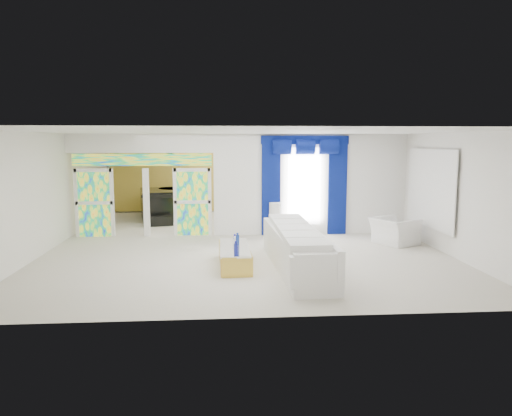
{
  "coord_description": "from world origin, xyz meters",
  "views": [
    {
      "loc": [
        -0.61,
        -13.33,
        2.76
      ],
      "look_at": [
        0.3,
        -1.2,
        1.1
      ],
      "focal_mm": 33.96,
      "sensor_mm": 36.0,
      "label": 1
    }
  ],
  "objects": [
    {
      "name": "grand_piano",
      "position": [
        -2.65,
        4.33,
        0.53
      ],
      "size": [
        1.96,
        2.35,
        1.05
      ],
      "primitive_type": "cube",
      "rotation": [
        0.0,
        0.0,
        0.19
      ],
      "color": "black",
      "rests_on": "ground"
    },
    {
      "name": "decanters",
      "position": [
        -0.27,
        -2.79,
        0.52
      ],
      "size": [
        0.14,
        1.12,
        0.27
      ],
      "color": "navy",
      "rests_on": "coffee_table"
    },
    {
      "name": "wall_mirror",
      "position": [
        4.94,
        -1.0,
        1.55
      ],
      "size": [
        0.04,
        2.7,
        1.9
      ],
      "primitive_type": "cube",
      "color": "white",
      "rests_on": "ground"
    },
    {
      "name": "stained_panel_left",
      "position": [
        -4.28,
        1.0,
        1.0
      ],
      "size": [
        0.95,
        0.04,
        2.0
      ],
      "primitive_type": "cube",
      "color": "#994C3F",
      "rests_on": "ground"
    },
    {
      "name": "armchair",
      "position": [
        4.12,
        -0.7,
        0.35
      ],
      "size": [
        1.33,
        1.4,
        0.71
      ],
      "primitive_type": "imported",
      "rotation": [
        0.0,
        0.0,
        2.02
      ],
      "color": "silver",
      "rests_on": "ground"
    },
    {
      "name": "tv_console",
      "position": [
        -4.47,
        2.8,
        0.37
      ],
      "size": [
        0.55,
        0.51,
        0.73
      ],
      "primitive_type": "cube",
      "rotation": [
        0.0,
        0.0,
        -0.1
      ],
      "color": "#A58152",
      "rests_on": "ground"
    },
    {
      "name": "piano_bench",
      "position": [
        -2.65,
        2.73,
        0.15
      ],
      "size": [
        0.98,
        0.53,
        0.31
      ],
      "primitive_type": "cube",
      "rotation": [
        0.0,
        0.0,
        0.19
      ],
      "color": "black",
      "rests_on": "ground"
    },
    {
      "name": "coffee_table",
      "position": [
        -0.3,
        -2.75,
        0.21
      ],
      "size": [
        0.71,
        1.94,
        0.43
      ],
      "primitive_type": "cube",
      "rotation": [
        0.0,
        0.0,
        0.04
      ],
      "color": "gold",
      "rests_on": "ground"
    },
    {
      "name": "stained_panel_right",
      "position": [
        -1.42,
        1.0,
        1.0
      ],
      "size": [
        0.95,
        0.04,
        2.0
      ],
      "primitive_type": "cube",
      "color": "#994C3F",
      "rests_on": "ground"
    },
    {
      "name": "floor",
      "position": [
        0.0,
        0.0,
        0.0
      ],
      "size": [
        12.0,
        12.0,
        0.0
      ],
      "primitive_type": "plane",
      "color": "#B7AF9E",
      "rests_on": "ground"
    },
    {
      "name": "blue_drape_right",
      "position": [
        2.9,
        0.87,
        1.4
      ],
      "size": [
        0.55,
        0.1,
        2.8
      ],
      "primitive_type": "cube",
      "color": "#031041",
      "rests_on": "ground"
    },
    {
      "name": "blue_drape_left",
      "position": [
        0.9,
        0.87,
        1.4
      ],
      "size": [
        0.55,
        0.1,
        2.8
      ],
      "primitive_type": "cube",
      "color": "#031041",
      "rests_on": "ground"
    },
    {
      "name": "console_table",
      "position": [
        1.32,
        0.71,
        0.2
      ],
      "size": [
        1.27,
        0.56,
        0.41
      ],
      "primitive_type": "cube",
      "rotation": [
        0.0,
        0.0,
        -0.14
      ],
      "color": "white",
      "rests_on": "ground"
    },
    {
      "name": "table_lamp",
      "position": [
        1.02,
        0.71,
        0.7
      ],
      "size": [
        0.36,
        0.36,
        0.58
      ],
      "primitive_type": "cylinder",
      "color": "silver",
      "rests_on": "console_table"
    },
    {
      "name": "dividing_header",
      "position": [
        -2.85,
        1.0,
        2.73
      ],
      "size": [
        4.3,
        0.18,
        0.55
      ],
      "primitive_type": "cube",
      "color": "white",
      "rests_on": "dividing_wall"
    },
    {
      "name": "white_sofa",
      "position": [
        1.05,
        -3.05,
        0.4
      ],
      "size": [
        1.07,
        4.28,
        0.81
      ],
      "primitive_type": "cube",
      "rotation": [
        0.0,
        0.0,
        0.04
      ],
      "color": "silver",
      "rests_on": "ground"
    },
    {
      "name": "window_pane",
      "position": [
        1.9,
        0.9,
        1.45
      ],
      "size": [
        1.0,
        0.02,
        2.3
      ],
      "primitive_type": "cube",
      "color": "white",
      "rests_on": "dividing_wall"
    },
    {
      "name": "dividing_wall",
      "position": [
        2.15,
        1.0,
        1.5
      ],
      "size": [
        5.7,
        0.18,
        3.0
      ],
      "primitive_type": "cube",
      "color": "white",
      "rests_on": "ground"
    },
    {
      "name": "stained_transom",
      "position": [
        -2.85,
        1.0,
        2.25
      ],
      "size": [
        4.0,
        0.05,
        0.35
      ],
      "primitive_type": "cube",
      "color": "#994C3F",
      "rests_on": "dividing_header"
    },
    {
      "name": "blue_pelmet",
      "position": [
        1.9,
        0.87,
        2.82
      ],
      "size": [
        2.6,
        0.12,
        0.25
      ],
      "primitive_type": "cube",
      "color": "#031041",
      "rests_on": "dividing_wall"
    },
    {
      "name": "gold_curtains",
      "position": [
        0.0,
        5.9,
        1.5
      ],
      "size": [
        9.7,
        0.12,
        2.9
      ],
      "primitive_type": "cube",
      "color": "#AC9029",
      "rests_on": "ground"
    },
    {
      "name": "chandelier",
      "position": [
        -2.3,
        3.4,
        2.65
      ],
      "size": [
        0.6,
        0.6,
        0.6
      ],
      "primitive_type": "sphere",
      "color": "gold",
      "rests_on": "ceiling"
    }
  ]
}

